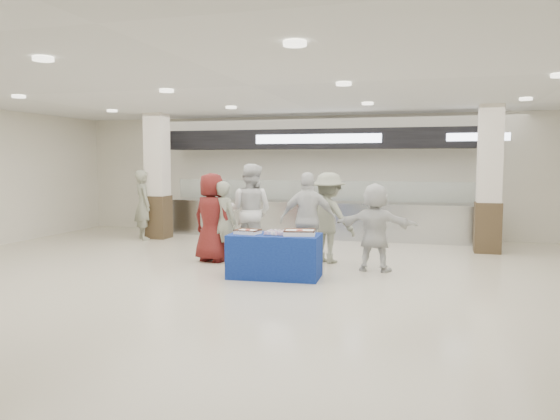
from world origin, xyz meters
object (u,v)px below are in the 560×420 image
(sheet_cake_left, at_px, (248,231))
(soldier_b, at_px, (328,218))
(civilian_maroon, at_px, (212,217))
(chef_short, at_px, (308,220))
(cupcake_tray, at_px, (277,233))
(display_table, at_px, (275,256))
(chef_tall, at_px, (251,211))
(sheet_cake_right, at_px, (300,232))
(soldier_bg, at_px, (143,205))
(soldier_a, at_px, (224,222))
(civilian_white, at_px, (375,227))

(sheet_cake_left, xyz_separation_m, soldier_b, (1.08, 1.69, 0.09))
(civilian_maroon, bearing_deg, chef_short, -166.06)
(cupcake_tray, height_order, chef_short, chef_short)
(display_table, xyz_separation_m, chef_tall, (-1.02, 1.67, 0.60))
(cupcake_tray, relative_size, chef_short, 0.22)
(sheet_cake_right, height_order, cupcake_tray, sheet_cake_right)
(cupcake_tray, relative_size, civilian_maroon, 0.22)
(cupcake_tray, relative_size, chef_tall, 0.20)
(display_table, height_order, chef_short, chef_short)
(sheet_cake_left, bearing_deg, chef_short, 54.53)
(display_table, height_order, soldier_b, soldier_b)
(cupcake_tray, relative_size, soldier_b, 0.22)
(cupcake_tray, xyz_separation_m, soldier_bg, (-4.56, 3.47, 0.10))
(sheet_cake_left, height_order, soldier_a, soldier_a)
(chef_short, bearing_deg, soldier_a, -14.83)
(display_table, bearing_deg, soldier_b, 65.48)
(sheet_cake_right, bearing_deg, cupcake_tray, -176.88)
(sheet_cake_left, xyz_separation_m, sheet_cake_right, (0.90, 0.07, 0.01))
(soldier_b, bearing_deg, chef_short, 89.02)
(sheet_cake_right, relative_size, soldier_a, 0.36)
(sheet_cake_left, relative_size, chef_tall, 0.23)
(sheet_cake_right, distance_m, chef_short, 1.06)
(civilian_maroon, bearing_deg, civilian_white, -166.29)
(sheet_cake_right, bearing_deg, civilian_white, 41.55)
(soldier_b, relative_size, soldier_bg, 1.00)
(soldier_b, height_order, soldier_bg, soldier_b)
(chef_short, height_order, soldier_bg, chef_short)
(soldier_b, bearing_deg, soldier_bg, 5.42)
(civilian_maroon, distance_m, chef_tall, 0.85)
(display_table, height_order, soldier_a, soldier_a)
(sheet_cake_right, distance_m, chef_tall, 2.22)
(sheet_cake_left, xyz_separation_m, chef_tall, (-0.55, 1.75, 0.18))
(chef_tall, distance_m, soldier_bg, 3.93)
(soldier_b, xyz_separation_m, soldier_bg, (-5.13, 1.82, -0.00))
(civilian_maroon, bearing_deg, chef_tall, -121.28)
(soldier_a, height_order, chef_short, chef_short)
(soldier_a, xyz_separation_m, chef_tall, (0.35, 0.59, 0.17))
(civilian_maroon, bearing_deg, sheet_cake_right, 167.12)
(cupcake_tray, height_order, soldier_bg, soldier_bg)
(chef_tall, height_order, civilian_white, chef_tall)
(sheet_cake_right, bearing_deg, civilian_maroon, 152.23)
(sheet_cake_right, height_order, soldier_b, soldier_b)
(soldier_a, bearing_deg, sheet_cake_right, 169.41)
(sheet_cake_left, relative_size, civilian_white, 0.28)
(sheet_cake_right, relative_size, chef_tall, 0.30)
(display_table, xyz_separation_m, soldier_b, (0.62, 1.62, 0.51))
(chef_tall, distance_m, chef_short, 1.49)
(soldier_b, distance_m, civilian_white, 1.15)
(chef_short, xyz_separation_m, soldier_b, (0.28, 0.57, -0.01))
(sheet_cake_left, relative_size, chef_short, 0.25)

